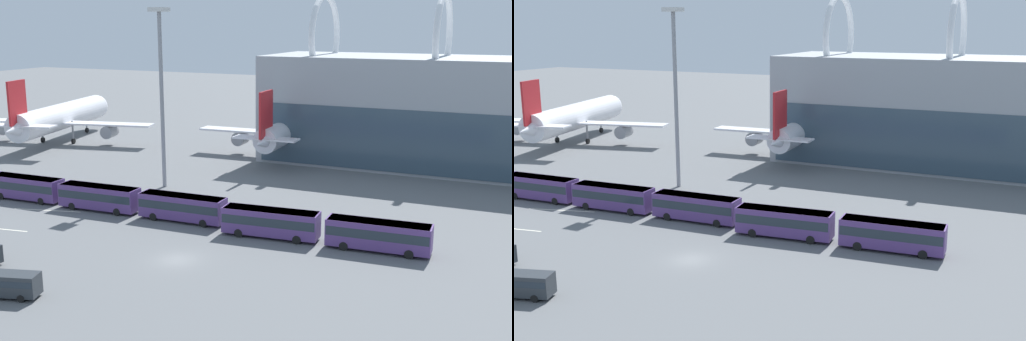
# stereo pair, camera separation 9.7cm
# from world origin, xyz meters

# --- Properties ---
(ground_plane) EXTENTS (440.00, 440.00, 0.00)m
(ground_plane) POSITION_xyz_m (0.00, 0.00, 0.00)
(ground_plane) COLOR slate
(airliner_at_gate_near) EXTENTS (40.90, 38.80, 14.08)m
(airliner_at_gate_near) POSITION_xyz_m (-57.44, 47.69, 5.21)
(airliner_at_gate_near) COLOR white
(airliner_at_gate_near) RESTS_ON ground_plane
(airliner_at_gate_far) EXTENTS (35.49, 34.40, 13.51)m
(airliner_at_gate_far) POSITION_xyz_m (-8.31, 53.51, 5.19)
(airliner_at_gate_far) COLOR white
(airliner_at_gate_far) RESTS_ON ground_plane
(shuttle_bus_0) EXTENTS (11.47, 3.10, 3.34)m
(shuttle_bus_0) POSITION_xyz_m (-31.42, 11.14, 1.96)
(shuttle_bus_0) COLOR #56387A
(shuttle_bus_0) RESTS_ON ground_plane
(shuttle_bus_1) EXTENTS (11.50, 3.24, 3.34)m
(shuttle_bus_1) POSITION_xyz_m (-18.92, 11.30, 1.96)
(shuttle_bus_1) COLOR #56387A
(shuttle_bus_1) RESTS_ON ground_plane
(shuttle_bus_2) EXTENTS (11.46, 3.07, 3.34)m
(shuttle_bus_2) POSITION_xyz_m (-6.41, 11.78, 1.96)
(shuttle_bus_2) COLOR #56387A
(shuttle_bus_2) RESTS_ON ground_plane
(shuttle_bus_3) EXTENTS (11.58, 3.68, 3.34)m
(shuttle_bus_3) POSITION_xyz_m (6.09, 10.72, 1.96)
(shuttle_bus_3) COLOR #56387A
(shuttle_bus_3) RESTS_ON ground_plane
(shuttle_bus_4) EXTENTS (11.52, 3.37, 3.34)m
(shuttle_bus_4) POSITION_xyz_m (18.60, 11.42, 1.96)
(shuttle_bus_4) COLOR #56387A
(shuttle_bus_4) RESTS_ON ground_plane
(service_van_crossing) EXTENTS (6.17, 3.57, 2.32)m
(service_van_crossing) POSITION_xyz_m (-9.06, -14.52, 1.37)
(service_van_crossing) COLOR #2D3338
(service_van_crossing) RESTS_ON ground_plane
(floodlight_mast) EXTENTS (2.37, 2.37, 26.47)m
(floodlight_mast) POSITION_xyz_m (-17.88, 25.57, 16.54)
(floodlight_mast) COLOR gray
(floodlight_mast) RESTS_ON ground_plane
(lane_stripe_0) EXTENTS (9.16, 2.63, 0.01)m
(lane_stripe_0) POSITION_xyz_m (-25.26, 8.30, 0.00)
(lane_stripe_0) COLOR silver
(lane_stripe_0) RESTS_ON ground_plane
(lane_stripe_2) EXTENTS (6.38, 1.26, 0.01)m
(lane_stripe_2) POSITION_xyz_m (-24.36, -0.08, 0.00)
(lane_stripe_2) COLOR silver
(lane_stripe_2) RESTS_ON ground_plane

